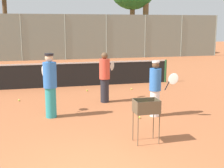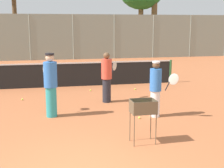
% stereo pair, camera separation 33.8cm
% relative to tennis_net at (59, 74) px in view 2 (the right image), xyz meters
% --- Properties ---
extents(tennis_net, '(10.48, 0.10, 1.07)m').
position_rel_tennis_net_xyz_m(tennis_net, '(0.00, 0.00, 0.00)').
color(tennis_net, '#26592D').
rests_on(tennis_net, ground_plane).
extents(back_fence, '(29.61, 0.08, 3.49)m').
position_rel_tennis_net_xyz_m(back_fence, '(0.00, 10.99, 1.19)').
color(back_fence, gray).
rests_on(back_fence, ground_plane).
extents(player_white_outfit, '(0.43, 0.93, 1.89)m').
position_rel_tennis_net_xyz_m(player_white_outfit, '(-0.41, -4.48, 0.42)').
color(player_white_outfit, teal).
rests_on(player_white_outfit, ground_plane).
extents(player_red_cap, '(0.76, 0.61, 1.66)m').
position_rel_tennis_net_xyz_m(player_red_cap, '(2.59, -5.14, 0.30)').
color(player_red_cap, white).
rests_on(player_red_cap, ground_plane).
extents(player_yellow_shirt, '(0.70, 0.73, 1.75)m').
position_rel_tennis_net_xyz_m(player_yellow_shirt, '(1.53, -3.09, 0.34)').
color(player_yellow_shirt, '#26262D').
rests_on(player_yellow_shirt, ground_plane).
extents(ball_cart, '(0.56, 0.41, 1.02)m').
position_rel_tennis_net_xyz_m(ball_cart, '(1.60, -7.06, 0.22)').
color(ball_cart, brown).
rests_on(ball_cart, ground_plane).
extents(tennis_ball_1, '(0.07, 0.07, 0.07)m').
position_rel_tennis_net_xyz_m(tennis_ball_1, '(3.10, -1.30, -0.53)').
color(tennis_ball_1, '#D1E54C').
rests_on(tennis_ball_1, ground_plane).
extents(tennis_ball_2, '(0.07, 0.07, 0.07)m').
position_rel_tennis_net_xyz_m(tennis_ball_2, '(2.07, -5.26, -0.53)').
color(tennis_ball_2, '#D1E54C').
rests_on(tennis_ball_2, ground_plane).
extents(tennis_ball_3, '(0.07, 0.07, 0.07)m').
position_rel_tennis_net_xyz_m(tennis_ball_3, '(1.23, -1.15, -0.53)').
color(tennis_ball_3, '#D1E54C').
rests_on(tennis_ball_3, ground_plane).
extents(tennis_ball_4, '(0.07, 0.07, 0.07)m').
position_rel_tennis_net_xyz_m(tennis_ball_4, '(-1.41, -2.21, -0.53)').
color(tennis_ball_4, '#D1E54C').
rests_on(tennis_ball_4, ground_plane).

